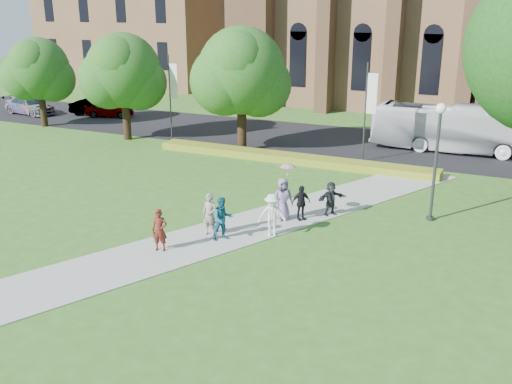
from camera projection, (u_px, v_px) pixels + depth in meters
The scene contains 23 objects.
ground at pixel (213, 243), 23.05m from camera, with size 160.00×160.00×0.00m, color #3A601C.
road at pixel (353, 142), 40.22m from camera, with size 160.00×10.00×0.02m, color black.
footpath at pixel (224, 234), 23.90m from camera, with size 3.20×30.00×0.04m, color #B2B2A8.
flower_hedge at pixel (290, 158), 35.13m from camera, with size 18.00×1.40×0.45m, color #AF9F23.
building_west at pixel (139, 6), 70.20m from camera, with size 22.00×14.00×18.30m.
streetlamp at pixel (437, 148), 24.55m from camera, with size 0.44×0.44×5.24m.
street_tree_0 at pixel (123, 71), 39.71m from camera, with size 5.20×5.20×7.50m.
street_tree_1 at pixel (241, 71), 36.35m from camera, with size 5.60×5.60×8.05m.
street_tree_2 at pixel (38, 69), 44.36m from camera, with size 4.80×4.80×6.95m.
banner_pole_0 at pixel (367, 107), 34.19m from camera, with size 0.70×0.10×6.00m.
banner_pole_1 at pixel (171, 93), 39.92m from camera, with size 0.70×0.10×6.00m.
tour_coach at pixel (458, 129), 37.15m from camera, with size 2.58×11.02×3.07m, color silver.
car_0 at pixel (109, 109), 49.43m from camera, with size 1.67×4.15×1.41m, color gray.
car_1 at pixel (95, 107), 50.01m from camera, with size 1.55×4.44×1.46m, color gray.
car_2 at pixel (30, 105), 50.67m from camera, with size 2.13×5.24×1.52m, color gray.
pedestrian_0 at pixel (160, 230), 22.00m from camera, with size 0.61×0.40×1.68m, color #591D14.
pedestrian_1 at pixel (223, 219), 23.03m from camera, with size 0.87×0.68×1.80m, color #165972.
pedestrian_2 at pixel (272, 215), 23.41m from camera, with size 1.17×0.67×1.81m, color silver.
pedestrian_3 at pixel (301, 203), 25.24m from camera, with size 0.93×0.39×1.58m, color black.
pedestrian_4 at pixel (283, 199), 25.20m from camera, with size 0.93×0.61×1.91m, color gray.
pedestrian_5 at pixel (331, 199), 25.83m from camera, with size 1.45×0.46×1.56m, color #222429.
pedestrian_6 at pixel (210, 215), 23.49m from camera, with size 0.65×0.43×1.79m, color gray.
parasol at pixel (288, 172), 24.83m from camera, with size 0.67×0.67×0.59m, color #E4A1BC.
Camera 1 is at (10.75, -18.47, 9.06)m, focal length 40.00 mm.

